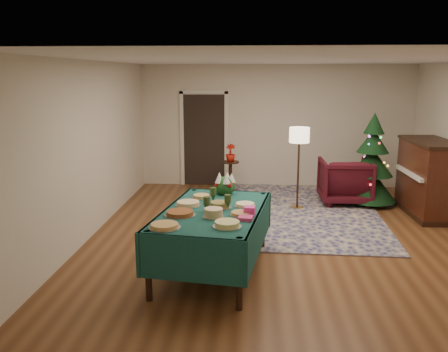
# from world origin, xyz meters

# --- Properties ---
(room_shell) EXTENTS (7.00, 7.00, 7.00)m
(room_shell) POSITION_xyz_m (0.00, 0.00, 1.35)
(room_shell) COLOR #593319
(room_shell) RESTS_ON ground
(doorway) EXTENTS (1.08, 0.04, 2.16)m
(doorway) POSITION_xyz_m (-1.60, 3.48, 1.10)
(doorway) COLOR black
(doorway) RESTS_ON ground
(rug) EXTENTS (3.34, 4.31, 0.02)m
(rug) POSITION_xyz_m (0.19, 1.40, 0.01)
(rug) COLOR navy
(rug) RESTS_ON ground
(buffet_table) EXTENTS (1.52, 2.26, 0.82)m
(buffet_table) POSITION_xyz_m (-0.98, -1.34, 0.66)
(buffet_table) COLOR black
(buffet_table) RESTS_ON ground
(platter_0) EXTENTS (0.36, 0.36, 0.05)m
(platter_0) POSITION_xyz_m (-1.45, -2.09, 0.84)
(platter_0) COLOR silver
(platter_0) RESTS_ON buffet_table
(platter_1) EXTENTS (0.33, 0.33, 0.07)m
(platter_1) POSITION_xyz_m (-0.75, -2.01, 0.85)
(platter_1) COLOR silver
(platter_1) RESTS_ON buffet_table
(platter_2) EXTENTS (0.38, 0.38, 0.06)m
(platter_2) POSITION_xyz_m (-1.35, -1.61, 0.85)
(platter_2) COLOR silver
(platter_2) RESTS_ON buffet_table
(platter_3) EXTENTS (0.26, 0.26, 0.11)m
(platter_3) POSITION_xyz_m (-0.94, -1.66, 0.87)
(platter_3) COLOR silver
(platter_3) RESTS_ON buffet_table
(platter_4) EXTENTS (0.28, 0.28, 0.05)m
(platter_4) POSITION_xyz_m (-0.61, -1.55, 0.84)
(platter_4) COLOR silver
(platter_4) RESTS_ON buffet_table
(platter_5) EXTENTS (0.34, 0.34, 0.06)m
(platter_5) POSITION_xyz_m (-1.31, -1.17, 0.85)
(platter_5) COLOR silver
(platter_5) RESTS_ON buffet_table
(platter_6) EXTENTS (0.29, 0.29, 0.08)m
(platter_6) POSITION_xyz_m (-0.89, -1.25, 0.86)
(platter_6) COLOR silver
(platter_6) RESTS_ON buffet_table
(platter_7) EXTENTS (0.28, 0.28, 0.05)m
(platter_7) POSITION_xyz_m (-0.57, -1.16, 0.84)
(platter_7) COLOR silver
(platter_7) RESTS_ON buffet_table
(platter_8) EXTENTS (0.26, 0.26, 0.05)m
(platter_8) POSITION_xyz_m (-1.18, -0.77, 0.84)
(platter_8) COLOR silver
(platter_8) RESTS_ON buffet_table
(goblet_0) EXTENTS (0.09, 0.09, 0.19)m
(goblet_0) POSITION_xyz_m (-1.00, -0.94, 0.92)
(goblet_0) COLOR #2D471E
(goblet_0) RESTS_ON buffet_table
(goblet_1) EXTENTS (0.09, 0.09, 0.19)m
(goblet_1) POSITION_xyz_m (-0.79, -1.30, 0.92)
(goblet_1) COLOR #2D471E
(goblet_1) RESTS_ON buffet_table
(goblet_2) EXTENTS (0.09, 0.09, 0.19)m
(goblet_2) POSITION_xyz_m (-1.04, -1.43, 0.92)
(goblet_2) COLOR #2D471E
(goblet_2) RESTS_ON buffet_table
(napkin_stack) EXTENTS (0.19, 0.19, 0.04)m
(napkin_stack) POSITION_xyz_m (-0.55, -1.73, 0.84)
(napkin_stack) COLOR #D53B7D
(napkin_stack) RESTS_ON buffet_table
(gift_box) EXTENTS (0.15, 0.15, 0.11)m
(gift_box) POSITION_xyz_m (-0.51, -1.54, 0.87)
(gift_box) COLOR #F243A9
(gift_box) RESTS_ON buffet_table
(centerpiece) EXTENTS (0.29, 0.30, 0.34)m
(centerpiece) POSITION_xyz_m (-0.88, -0.52, 0.96)
(centerpiece) COLOR #1E4C1E
(centerpiece) RESTS_ON buffet_table
(armchair) EXTENTS (0.96, 0.90, 0.97)m
(armchair) POSITION_xyz_m (1.31, 2.10, 0.49)
(armchair) COLOR #430E18
(armchair) RESTS_ON ground
(floor_lamp) EXTENTS (0.37, 0.37, 1.53)m
(floor_lamp) POSITION_xyz_m (0.36, 1.68, 1.30)
(floor_lamp) COLOR #A57F3F
(floor_lamp) RESTS_ON ground
(side_table) EXTENTS (0.38, 0.38, 0.67)m
(side_table) POSITION_xyz_m (-0.97, 2.83, 0.33)
(side_table) COLOR black
(side_table) RESTS_ON ground
(potted_plant) EXTENTS (0.21, 0.37, 0.21)m
(potted_plant) POSITION_xyz_m (-0.97, 2.83, 0.78)
(potted_plant) COLOR #B71A0D
(potted_plant) RESTS_ON side_table
(christmas_tree) EXTENTS (1.25, 1.25, 1.79)m
(christmas_tree) POSITION_xyz_m (1.79, 2.04, 0.80)
(christmas_tree) COLOR black
(christmas_tree) RESTS_ON ground
(piano) EXTENTS (0.78, 1.58, 1.35)m
(piano) POSITION_xyz_m (2.65, 1.43, 0.66)
(piano) COLOR black
(piano) RESTS_ON ground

